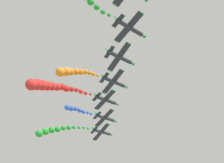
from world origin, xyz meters
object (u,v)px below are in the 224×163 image
Objects in this scene: airplane_right_outer at (120,57)px; airplane_trailing at (130,28)px; airplane_left_inner at (105,118)px; airplane_lead at (102,132)px; airplane_right_inner at (106,100)px; airplane_left_outer at (114,82)px.

airplane_trailing reaches higher than airplane_right_outer.
airplane_trailing is (40.34, -31.82, 6.43)m from airplane_left_inner.
airplane_lead is at bearing 141.63° from airplane_trailing.
airplane_trailing is (50.12, -39.68, 8.26)m from airplane_lead.
airplane_left_outer is (9.99, -6.53, 1.45)m from airplane_right_inner.
airplane_right_outer is at bearing 143.69° from airplane_trailing.
airplane_trailing is at bearing -35.94° from airplane_right_inner.
airplane_left_outer is 1.00× the size of airplane_right_outer.
airplane_right_outer is at bearing -35.74° from airplane_right_inner.
airplane_right_outer reaches higher than airplane_left_inner.
airplane_right_inner is 12.03m from airplane_left_outer.
airplane_right_outer is at bearing -38.92° from airplane_left_inner.
airplane_trailing reaches higher than airplane_lead.
airplane_left_inner is 51.78m from airplane_trailing.
airplane_lead is 27.33m from airplane_right_inner.
airplane_trailing is at bearing -37.26° from airplane_left_outer.
airplane_left_outer is at bearing -33.17° from airplane_right_inner.
airplane_left_inner is 26.60m from airplane_left_outer.
airplane_left_inner is at bearing 141.08° from airplane_right_outer.
airplane_right_inner is at bearing -41.67° from airplane_lead.
airplane_left_outer reaches higher than airplane_left_inner.
airplane_lead is at bearing 141.22° from airplane_left_inner.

